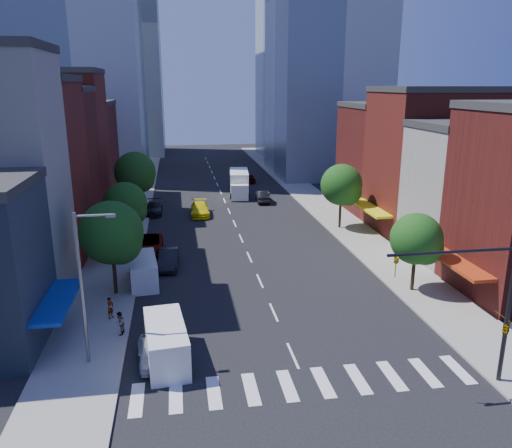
{
  "coord_description": "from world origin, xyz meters",
  "views": [
    {
      "loc": [
        -6.44,
        -26.1,
        15.78
      ],
      "look_at": [
        -0.36,
        11.8,
        5.0
      ],
      "focal_mm": 35.0,
      "sensor_mm": 36.0,
      "label": 1
    }
  ],
  "objects_px": {
    "traffic_car_oncoming": "(263,196)",
    "traffic_car_far": "(250,178)",
    "pedestrian_far": "(120,323)",
    "cargo_van_near": "(166,344)",
    "parked_car_third": "(149,245)",
    "taxi": "(200,209)",
    "pedestrian_near": "(110,308)",
    "box_truck": "(239,184)",
    "parked_car_rear": "(154,208)",
    "cargo_van_far": "(143,271)",
    "parked_car_second": "(169,259)",
    "parked_car_front": "(151,352)"
  },
  "relations": [
    {
      "from": "parked_car_front",
      "to": "parked_car_rear",
      "type": "height_order",
      "value": "parked_car_rear"
    },
    {
      "from": "cargo_van_near",
      "to": "pedestrian_near",
      "type": "height_order",
      "value": "cargo_van_near"
    },
    {
      "from": "taxi",
      "to": "parked_car_front",
      "type": "bearing_deg",
      "value": -96.39
    },
    {
      "from": "parked_car_front",
      "to": "cargo_van_near",
      "type": "height_order",
      "value": "cargo_van_near"
    },
    {
      "from": "traffic_car_oncoming",
      "to": "pedestrian_far",
      "type": "relative_size",
      "value": 3.08
    },
    {
      "from": "traffic_car_far",
      "to": "traffic_car_oncoming",
      "type": "bearing_deg",
      "value": 87.41
    },
    {
      "from": "parked_car_front",
      "to": "traffic_car_oncoming",
      "type": "xyz_separation_m",
      "value": [
        13.55,
        39.86,
        0.14
      ]
    },
    {
      "from": "cargo_van_near",
      "to": "traffic_car_oncoming",
      "type": "xyz_separation_m",
      "value": [
        12.66,
        39.95,
        -0.37
      ]
    },
    {
      "from": "traffic_car_oncoming",
      "to": "pedestrian_near",
      "type": "distance_m",
      "value": 37.68
    },
    {
      "from": "parked_car_third",
      "to": "parked_car_rear",
      "type": "height_order",
      "value": "parked_car_third"
    },
    {
      "from": "parked_car_third",
      "to": "cargo_van_near",
      "type": "bearing_deg",
      "value": -85.73
    },
    {
      "from": "box_truck",
      "to": "cargo_van_far",
      "type": "bearing_deg",
      "value": -104.23
    },
    {
      "from": "traffic_car_far",
      "to": "parked_car_rear",
      "type": "bearing_deg",
      "value": 50.2
    },
    {
      "from": "traffic_car_oncoming",
      "to": "pedestrian_near",
      "type": "bearing_deg",
      "value": 67.72
    },
    {
      "from": "parked_car_rear",
      "to": "box_truck",
      "type": "bearing_deg",
      "value": 38.11
    },
    {
      "from": "cargo_van_far",
      "to": "taxi",
      "type": "distance_m",
      "value": 22.29
    },
    {
      "from": "parked_car_front",
      "to": "traffic_car_far",
      "type": "bearing_deg",
      "value": 69.99
    },
    {
      "from": "traffic_car_far",
      "to": "box_truck",
      "type": "relative_size",
      "value": 0.44
    },
    {
      "from": "parked_car_second",
      "to": "pedestrian_near",
      "type": "distance_m",
      "value": 10.66
    },
    {
      "from": "parked_car_third",
      "to": "box_truck",
      "type": "height_order",
      "value": "box_truck"
    },
    {
      "from": "pedestrian_near",
      "to": "pedestrian_far",
      "type": "relative_size",
      "value": 0.97
    },
    {
      "from": "parked_car_second",
      "to": "box_truck",
      "type": "height_order",
      "value": "box_truck"
    },
    {
      "from": "pedestrian_far",
      "to": "cargo_van_near",
      "type": "bearing_deg",
      "value": 49.16
    },
    {
      "from": "traffic_car_oncoming",
      "to": "box_truck",
      "type": "distance_m",
      "value": 5.7
    },
    {
      "from": "cargo_van_far",
      "to": "traffic_car_oncoming",
      "type": "bearing_deg",
      "value": 55.98
    },
    {
      "from": "parked_car_second",
      "to": "traffic_car_far",
      "type": "distance_m",
      "value": 40.63
    },
    {
      "from": "traffic_car_oncoming",
      "to": "pedestrian_near",
      "type": "height_order",
      "value": "pedestrian_near"
    },
    {
      "from": "taxi",
      "to": "traffic_car_oncoming",
      "type": "height_order",
      "value": "taxi"
    },
    {
      "from": "cargo_van_far",
      "to": "pedestrian_near",
      "type": "distance_m",
      "value": 6.57
    },
    {
      "from": "traffic_car_far",
      "to": "box_truck",
      "type": "distance_m",
      "value": 10.11
    },
    {
      "from": "parked_car_third",
      "to": "cargo_van_near",
      "type": "height_order",
      "value": "cargo_van_near"
    },
    {
      "from": "parked_car_front",
      "to": "pedestrian_near",
      "type": "height_order",
      "value": "pedestrian_near"
    },
    {
      "from": "parked_car_third",
      "to": "cargo_van_far",
      "type": "xyz_separation_m",
      "value": [
        -0.05,
        -7.91,
        0.29
      ]
    },
    {
      "from": "parked_car_second",
      "to": "parked_car_third",
      "type": "xyz_separation_m",
      "value": [
        -1.93,
        4.27,
        0.02
      ]
    },
    {
      "from": "parked_car_second",
      "to": "parked_car_third",
      "type": "relative_size",
      "value": 0.82
    },
    {
      "from": "box_truck",
      "to": "parked_car_front",
      "type": "bearing_deg",
      "value": -97.62
    },
    {
      "from": "cargo_van_near",
      "to": "pedestrian_near",
      "type": "relative_size",
      "value": 3.77
    },
    {
      "from": "parked_car_rear",
      "to": "pedestrian_far",
      "type": "bearing_deg",
      "value": -91.32
    },
    {
      "from": "cargo_van_near",
      "to": "box_truck",
      "type": "relative_size",
      "value": 0.64
    },
    {
      "from": "traffic_car_oncoming",
      "to": "traffic_car_far",
      "type": "xyz_separation_m",
      "value": [
        0.31,
        14.58,
        -0.12
      ]
    },
    {
      "from": "parked_car_third",
      "to": "taxi",
      "type": "distance_m",
      "value": 14.76
    },
    {
      "from": "parked_car_front",
      "to": "traffic_car_far",
      "type": "relative_size",
      "value": 0.98
    },
    {
      "from": "box_truck",
      "to": "traffic_car_far",
      "type": "bearing_deg",
      "value": 78.89
    },
    {
      "from": "parked_car_second",
      "to": "parked_car_third",
      "type": "bearing_deg",
      "value": 116.93
    },
    {
      "from": "taxi",
      "to": "pedestrian_near",
      "type": "bearing_deg",
      "value": -103.92
    },
    {
      "from": "parked_car_rear",
      "to": "traffic_car_oncoming",
      "type": "bearing_deg",
      "value": 16.81
    },
    {
      "from": "parked_car_third",
      "to": "pedestrian_near",
      "type": "bearing_deg",
      "value": -99.0
    },
    {
      "from": "taxi",
      "to": "cargo_van_near",
      "type": "bearing_deg",
      "value": -94.9
    },
    {
      "from": "parked_car_second",
      "to": "traffic_car_oncoming",
      "type": "height_order",
      "value": "traffic_car_oncoming"
    },
    {
      "from": "taxi",
      "to": "traffic_car_oncoming",
      "type": "xyz_separation_m",
      "value": [
        8.99,
        6.0,
        -0.01
      ]
    }
  ]
}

